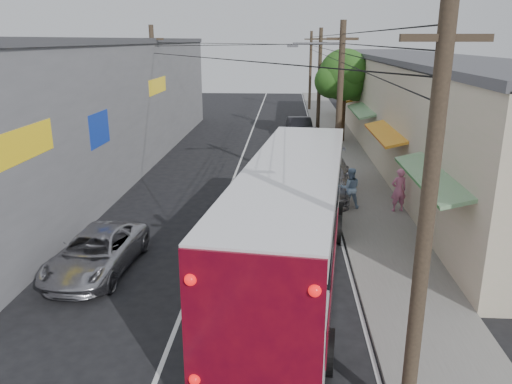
% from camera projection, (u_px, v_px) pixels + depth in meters
% --- Properties ---
extents(ground, '(120.00, 120.00, 0.00)m').
position_uv_depth(ground, '(167.00, 351.00, 11.99)').
color(ground, black).
rests_on(ground, ground).
extents(sidewalk, '(3.00, 80.00, 0.12)m').
position_uv_depth(sidewalk, '(346.00, 160.00, 30.68)').
color(sidewalk, slate).
rests_on(sidewalk, ground).
extents(building_right, '(7.09, 40.00, 6.25)m').
position_uv_depth(building_right, '(417.00, 106.00, 31.43)').
color(building_right, beige).
rests_on(building_right, ground).
extents(building_left, '(7.20, 36.00, 7.25)m').
position_uv_depth(building_left, '(90.00, 104.00, 28.58)').
color(building_left, gray).
rests_on(building_left, ground).
extents(utility_poles, '(11.80, 45.28, 8.00)m').
position_uv_depth(utility_poles, '(292.00, 92.00, 29.99)').
color(utility_poles, '#473828').
rests_on(utility_poles, ground).
extents(street_tree, '(4.40, 4.00, 6.60)m').
position_uv_depth(street_tree, '(345.00, 77.00, 35.05)').
color(street_tree, '#3F2B19').
rests_on(street_tree, ground).
extents(coach_bus, '(4.23, 13.05, 3.70)m').
position_uv_depth(coach_bus, '(292.00, 220.00, 15.17)').
color(coach_bus, white).
rests_on(coach_bus, ground).
extents(jeepney, '(2.45, 4.83, 1.31)m').
position_uv_depth(jeepney, '(96.00, 252.00, 15.95)').
color(jeepney, '#ABAAB1').
rests_on(jeepney, ground).
extents(parked_suv, '(3.07, 6.35, 1.78)m').
position_uv_depth(parked_suv, '(323.00, 176.00, 23.87)').
color(parked_suv, '#A1A1A9').
rests_on(parked_suv, ground).
extents(parked_car_mid, '(1.95, 3.98, 1.31)m').
position_uv_depth(parked_car_mid, '(312.00, 136.00, 35.04)').
color(parked_car_mid, '#292A2E').
rests_on(parked_car_mid, ground).
extents(parked_car_far, '(2.12, 4.94, 1.58)m').
position_uv_depth(parked_car_far, '(300.00, 128.00, 37.30)').
color(parked_car_far, black).
rests_on(parked_car_far, ground).
extents(pedestrian_near, '(0.77, 0.59, 1.88)m').
position_uv_depth(pedestrian_near, '(399.00, 190.00, 21.16)').
color(pedestrian_near, pink).
rests_on(pedestrian_near, sidewalk).
extents(pedestrian_far, '(0.87, 0.68, 1.78)m').
position_uv_depth(pedestrian_far, '(350.00, 188.00, 21.61)').
color(pedestrian_far, '#96B5DB').
rests_on(pedestrian_far, sidewalk).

